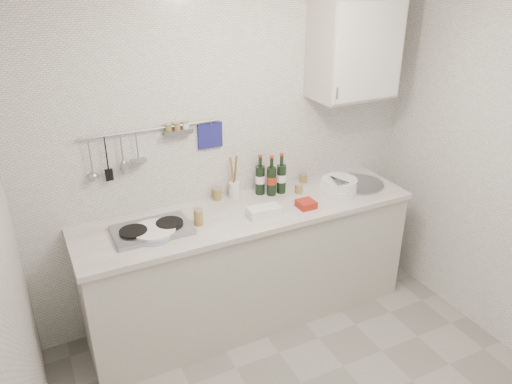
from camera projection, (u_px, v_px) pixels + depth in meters
back_wall at (231, 153)px, 3.63m from camera, size 3.00×0.02×2.50m
wall_left at (19, 334)px, 1.89m from camera, size 0.02×2.80×2.50m
counter at (250, 267)px, 3.74m from camera, size 2.44×0.64×0.96m
wall_rail at (149, 144)px, 3.28m from camera, size 0.98×0.09×0.34m
wall_cabinet at (355, 48)px, 3.54m from camera, size 0.60×0.38×0.70m
plate_stack_hob at (153, 232)px, 3.20m from camera, size 0.30×0.30×0.04m
plate_stack_sink at (338, 187)px, 3.76m from camera, size 0.33×0.31×0.11m
wine_bottles at (271, 175)px, 3.70m from camera, size 0.23×0.13×0.31m
butter_dish at (264, 211)px, 3.43m from camera, size 0.23×0.13×0.07m
strawberry_punnet at (306, 204)px, 3.55m from camera, size 0.12×0.12×0.05m
utensil_crock at (234, 188)px, 3.67m from camera, size 0.08×0.08×0.34m
jar_a at (217, 194)px, 3.65m from camera, size 0.06×0.06×0.10m
jar_b at (303, 177)px, 3.94m from camera, size 0.06×0.06×0.08m
jar_c at (299, 188)px, 3.76m from camera, size 0.06×0.06×0.07m
jar_d at (198, 217)px, 3.31m from camera, size 0.07×0.07×0.12m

